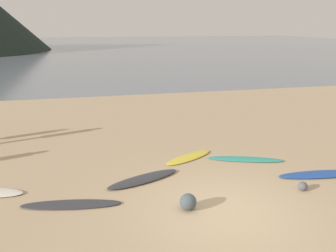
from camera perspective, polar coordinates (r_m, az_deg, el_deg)
The scene contains 9 objects.
ground_plane at distance 17.60m, azimuth -3.16°, elevation 2.05°, with size 120.00×120.00×0.20m, color tan.
ocean_water at distance 71.41m, azimuth -11.30°, elevation 12.71°, with size 140.00×100.00×0.01m, color slate.
surfboard_2 at distance 9.01m, azimuth -15.60°, elevation -12.27°, with size 2.44×0.48×0.06m, color #333338.
surfboard_3 at distance 9.97m, azimuth -4.05°, elevation -8.64°, with size 2.24×0.55×0.09m, color #333338.
surfboard_4 at distance 11.52m, azimuth 3.41°, elevation -5.15°, with size 1.95×0.52×0.06m, color yellow.
surfboard_5 at distance 11.63m, azimuth 12.60°, elevation -5.32°, with size 2.45×0.46×0.06m, color teal.
surfboard_6 at distance 11.18m, azimuth 23.83°, elevation -7.23°, with size 2.61×0.52×0.09m, color #1E479E.
beach_rock_near at distance 10.02m, azimuth 21.23°, elevation -9.18°, with size 0.24×0.24×0.24m, color #4F4C51.
beach_rock_far at distance 8.46m, azimuth 3.33°, elevation -12.31°, with size 0.40×0.40×0.40m, color #414C51.
Camera 1 is at (-3.02, -6.78, 4.27)m, focal length 37.19 mm.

